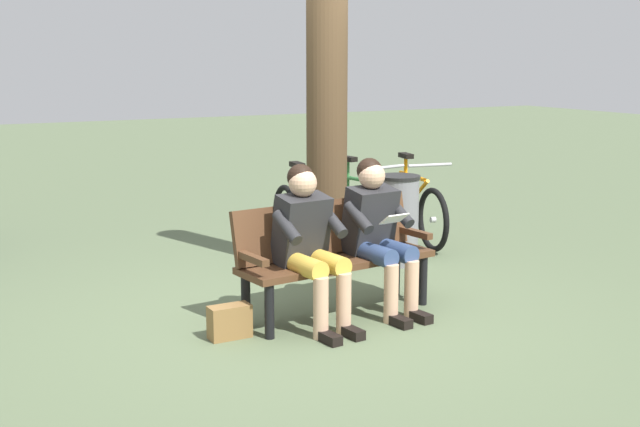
{
  "coord_description": "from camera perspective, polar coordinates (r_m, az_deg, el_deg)",
  "views": [
    {
      "loc": [
        2.75,
        5.54,
        1.98
      ],
      "look_at": [
        -0.23,
        -0.14,
        0.75
      ],
      "focal_mm": 46.3,
      "sensor_mm": 36.0,
      "label": 1
    }
  ],
  "objects": [
    {
      "name": "ground_plane",
      "position": [
        6.49,
        -1.23,
        -6.89
      ],
      "size": [
        40.0,
        40.0,
        0.0
      ],
      "primitive_type": "plane",
      "color": "#566647"
    },
    {
      "name": "litter_bin",
      "position": [
        7.93,
        5.43,
        -0.44
      ],
      "size": [
        0.4,
        0.4,
        0.86
      ],
      "color": "slate",
      "rests_on": "ground"
    },
    {
      "name": "handbag",
      "position": [
        5.94,
        -6.27,
        -7.45
      ],
      "size": [
        0.3,
        0.15,
        0.24
      ],
      "primitive_type": "cube",
      "rotation": [
        0.0,
        0.0,
        0.02
      ],
      "color": "olive",
      "rests_on": "ground"
    },
    {
      "name": "person_reading",
      "position": [
        6.41,
        4.01,
        -1.01
      ],
      "size": [
        0.52,
        0.8,
        1.2
      ],
      "rotation": [
        0.0,
        0.0,
        0.12
      ],
      "color": "#262628",
      "rests_on": "ground"
    },
    {
      "name": "person_companion",
      "position": [
        6.04,
        -0.76,
        -1.72
      ],
      "size": [
        0.52,
        0.8,
        1.2
      ],
      "rotation": [
        0.0,
        0.0,
        0.12
      ],
      "color": "#262628",
      "rests_on": "ground"
    },
    {
      "name": "tree_trunk",
      "position": [
        7.45,
        0.48,
        8.18
      ],
      "size": [
        0.37,
        0.37,
        3.26
      ],
      "primitive_type": "cylinder",
      "color": "#4C3823",
      "rests_on": "ground"
    },
    {
      "name": "bicycle_silver",
      "position": [
        8.14,
        -1.1,
        -0.61
      ],
      "size": [
        0.48,
        1.68,
        0.94
      ],
      "rotation": [
        0.0,
        0.0,
        1.49
      ],
      "color": "black",
      "rests_on": "ground"
    },
    {
      "name": "bicycle_orange",
      "position": [
        8.94,
        6.37,
        0.36
      ],
      "size": [
        0.48,
        1.67,
        0.94
      ],
      "rotation": [
        0.0,
        0.0,
        1.41
      ],
      "color": "black",
      "rests_on": "ground"
    },
    {
      "name": "bicycle_green",
      "position": [
        8.65,
        2.69,
        0.07
      ],
      "size": [
        0.5,
        1.66,
        0.94
      ],
      "rotation": [
        0.0,
        0.0,
        1.76
      ],
      "color": "black",
      "rests_on": "ground"
    },
    {
      "name": "bench",
      "position": [
        6.38,
        0.84,
        -2.48
      ],
      "size": [
        1.65,
        0.66,
        0.87
      ],
      "rotation": [
        0.0,
        0.0,
        0.12
      ],
      "color": "#51331E",
      "rests_on": "ground"
    }
  ]
}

